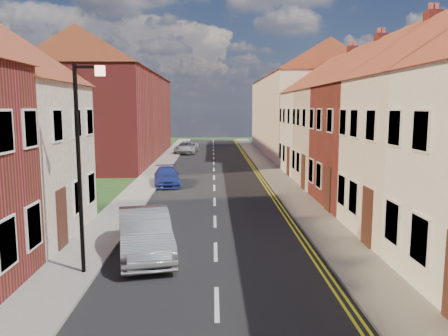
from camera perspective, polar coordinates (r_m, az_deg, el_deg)
road at (r=22.93m, az=-1.24°, el=-4.45°), size 7.00×90.00×0.02m
pavement_left at (r=23.32m, az=-12.15°, el=-4.29°), size 1.80×90.00×0.12m
pavement_right at (r=23.36m, az=9.64°, el=-4.21°), size 1.80×90.00×0.12m
cottage_r_pink at (r=23.28m, az=22.43°, el=6.23°), size 8.30×6.00×9.00m
cottage_r_white_far at (r=28.31m, az=18.00°, el=6.64°), size 8.30×5.20×9.00m
cottage_r_cream_far at (r=33.45m, az=14.92°, el=6.88°), size 8.30×6.00×9.00m
block_right_far at (r=48.33m, az=9.81°, el=8.23°), size 8.30×24.20×10.50m
block_left_far at (r=43.39m, az=-13.89°, el=8.17°), size 8.30×24.20×10.50m
lamppost at (r=13.02m, az=-18.11°, el=1.46°), size 0.88×0.15×6.00m
car_mid at (r=14.89m, az=-10.33°, el=-8.39°), size 2.58×4.89×1.53m
car_far at (r=27.97m, az=-7.50°, el=-1.11°), size 2.12×4.10×1.14m
car_distant at (r=47.24m, az=-4.91°, el=2.70°), size 2.64×4.95×1.32m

